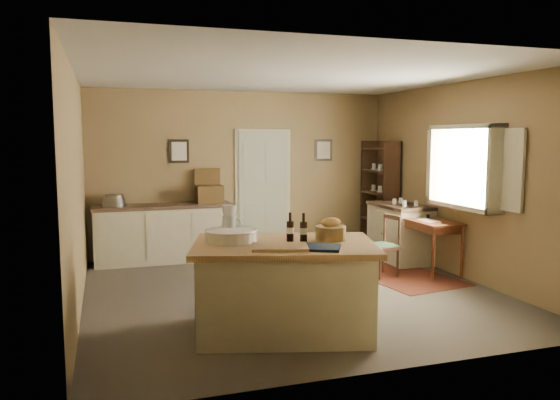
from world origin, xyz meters
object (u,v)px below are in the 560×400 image
(desk_chair, at_px, (381,247))
(shelving_unit, at_px, (382,196))
(writing_desk, at_px, (431,227))
(right_cabinet, at_px, (400,232))
(work_island, at_px, (283,285))
(sideboard, at_px, (164,231))

(desk_chair, relative_size, shelving_unit, 0.45)
(writing_desk, distance_m, desk_chair, 0.80)
(writing_desk, height_order, right_cabinet, right_cabinet)
(writing_desk, xyz_separation_m, right_cabinet, (-0.00, 0.86, -0.21))
(work_island, xyz_separation_m, right_cabinet, (2.75, 2.48, -0.02))
(writing_desk, height_order, desk_chair, desk_chair)
(writing_desk, bearing_deg, sideboard, 151.18)
(sideboard, xyz_separation_m, writing_desk, (3.54, -1.95, 0.19))
(work_island, xyz_separation_m, sideboard, (-0.79, 3.57, -0.00))
(sideboard, relative_size, desk_chair, 2.53)
(work_island, relative_size, writing_desk, 2.28)
(sideboard, xyz_separation_m, right_cabinet, (3.54, -1.08, -0.02))
(sideboard, height_order, writing_desk, sideboard)
(sideboard, xyz_separation_m, shelving_unit, (3.69, -0.20, 0.46))
(right_cabinet, height_order, shelving_unit, shelving_unit)
(desk_chair, bearing_deg, work_island, -150.34)
(work_island, distance_m, writing_desk, 3.19)
(work_island, bearing_deg, right_cabinet, 57.55)
(right_cabinet, bearing_deg, writing_desk, -89.99)
(sideboard, distance_m, shelving_unit, 3.72)
(work_island, relative_size, right_cabinet, 1.79)
(shelving_unit, bearing_deg, writing_desk, -94.90)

